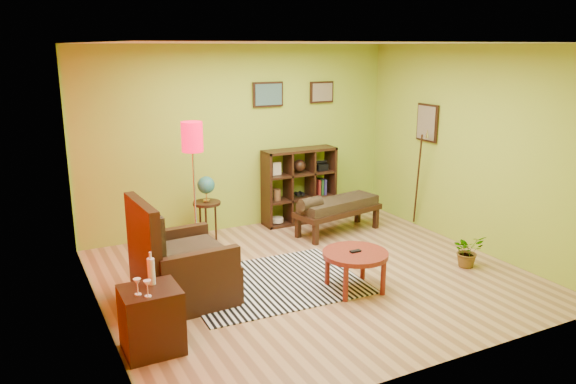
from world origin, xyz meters
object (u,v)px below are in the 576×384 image
bench (336,207)px  floor_lamp (193,150)px  armchair (179,270)px  potted_plant (467,254)px  side_cabinet (151,319)px  coffee_table (355,257)px  globe_table (206,193)px  cube_shelf (300,186)px

bench → floor_lamp: bearing=-176.0°
armchair → potted_plant: (3.59, -0.73, -0.20)m
side_cabinet → potted_plant: 4.14m
coffee_table → globe_table: globe_table is taller
bench → coffee_table: bearing=-115.8°
floor_lamp → cube_shelf: floor_lamp is taller
coffee_table → cube_shelf: bearing=75.4°
floor_lamp → cube_shelf: (2.04, 0.91, -0.90)m
globe_table → potted_plant: size_ratio=2.26×
side_cabinet → globe_table: 3.07m
cube_shelf → potted_plant: size_ratio=2.79×
coffee_table → cube_shelf: (0.68, 2.60, 0.20)m
coffee_table → armchair: (-1.90, 0.66, -0.04)m
globe_table → potted_plant: globe_table is taller
globe_table → cube_shelf: 1.66m
cube_shelf → potted_plant: cube_shelf is taller
cube_shelf → armchair: bearing=-143.0°
armchair → globe_table: 1.99m
coffee_table → bench: 2.04m
side_cabinet → floor_lamp: size_ratio=0.51×
coffee_table → bench: bearing=64.2°
coffee_table → bench: size_ratio=0.52×
coffee_table → side_cabinet: bearing=-173.6°
floor_lamp → cube_shelf: size_ratio=1.55×
side_cabinet → potted_plant: size_ratio=2.18×
cube_shelf → bench: bearing=-74.3°
side_cabinet → floor_lamp: (1.08, 1.96, 1.19)m
coffee_table → side_cabinet: (-2.44, -0.27, -0.09)m
bench → globe_table: bearing=163.7°
side_cabinet → armchair: bearing=60.0°
potted_plant → side_cabinet: bearing=-177.1°
side_cabinet → bench: bearing=32.4°
coffee_table → armchair: armchair is taller
potted_plant → coffee_table: bearing=177.8°
armchair → cube_shelf: 3.23m
coffee_table → globe_table: 2.59m
armchair → floor_lamp: floor_lamp is taller
globe_table → bench: globe_table is taller
floor_lamp → globe_table: bearing=60.7°
floor_lamp → potted_plant: 3.76m
coffee_table → armchair: 2.01m
armchair → potted_plant: size_ratio=2.80×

